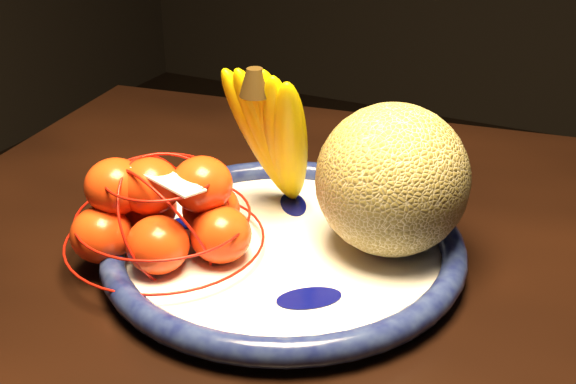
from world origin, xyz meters
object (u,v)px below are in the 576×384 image
at_px(dining_table, 556,373).
at_px(banana_bunch, 276,132).
at_px(fruit_bowl, 284,246).
at_px(mandarin_bag, 164,213).
at_px(cantaloupe, 392,180).

height_order(dining_table, banana_bunch, banana_bunch).
relative_size(fruit_bowl, mandarin_bag, 1.46).
xyz_separation_m(banana_bunch, mandarin_bag, (-0.06, -0.12, -0.05)).
distance_m(fruit_bowl, mandarin_bag, 0.12).
xyz_separation_m(dining_table, banana_bunch, (-0.31, 0.03, 0.18)).
xyz_separation_m(cantaloupe, mandarin_bag, (-0.19, -0.10, -0.03)).
relative_size(dining_table, fruit_bowl, 4.22).
xyz_separation_m(fruit_bowl, mandarin_bag, (-0.10, -0.05, 0.04)).
bearing_deg(mandarin_bag, banana_bunch, 63.03).
bearing_deg(dining_table, cantaloupe, 169.68).
relative_size(fruit_bowl, cantaloupe, 2.44).
bearing_deg(mandarin_bag, fruit_bowl, 27.63).
xyz_separation_m(dining_table, mandarin_bag, (-0.37, -0.09, 0.13)).
height_order(fruit_bowl, cantaloupe, cantaloupe).
relative_size(fruit_bowl, banana_bunch, 1.98).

